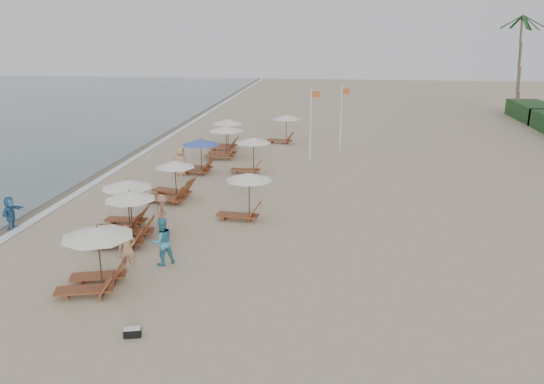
# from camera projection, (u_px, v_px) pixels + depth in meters

# --- Properties ---
(ground) EXTENTS (160.00, 160.00, 0.00)m
(ground) POSITION_uv_depth(u_px,v_px,m) (258.00, 260.00, 20.98)
(ground) COLOR tan
(ground) RESTS_ON ground
(wet_sand_band) EXTENTS (3.20, 140.00, 0.01)m
(wet_sand_band) POSITION_uv_depth(u_px,v_px,m) (76.00, 181.00, 31.97)
(wet_sand_band) COLOR #6B5E4C
(wet_sand_band) RESTS_ON ground
(foam_line) EXTENTS (0.50, 140.00, 0.02)m
(foam_line) POSITION_uv_depth(u_px,v_px,m) (97.00, 181.00, 31.81)
(foam_line) COLOR white
(foam_line) RESTS_ON ground
(lounger_station_0) EXTENTS (2.69, 2.45, 2.31)m
(lounger_station_0) POSITION_uv_depth(u_px,v_px,m) (94.00, 257.00, 18.26)
(lounger_station_0) COLOR brown
(lounger_station_0) RESTS_ON ground
(lounger_station_1) EXTENTS (2.66, 2.36, 2.28)m
(lounger_station_1) POSITION_uv_depth(u_px,v_px,m) (125.00, 220.00, 22.37)
(lounger_station_1) COLOR brown
(lounger_station_1) RESTS_ON ground
(lounger_station_2) EXTENTS (2.53, 2.25, 2.30)m
(lounger_station_2) POSITION_uv_depth(u_px,v_px,m) (124.00, 204.00, 23.91)
(lounger_station_2) COLOR brown
(lounger_station_2) RESTS_ON ground
(lounger_station_3) EXTENTS (2.72, 2.66, 2.13)m
(lounger_station_3) POSITION_uv_depth(u_px,v_px,m) (170.00, 182.00, 28.15)
(lounger_station_3) COLOR brown
(lounger_station_3) RESTS_ON ground
(lounger_station_4) EXTENTS (2.59, 2.38, 2.14)m
(lounger_station_4) POSITION_uv_depth(u_px,v_px,m) (198.00, 154.00, 33.46)
(lounger_station_4) COLOR brown
(lounger_station_4) RESTS_ON ground
(lounger_station_5) EXTENTS (2.71, 2.41, 2.25)m
(lounger_station_5) POSITION_uv_depth(u_px,v_px,m) (223.00, 142.00, 37.29)
(lounger_station_5) COLOR brown
(lounger_station_5) RESTS_ON ground
(lounger_station_6) EXTENTS (2.52, 2.25, 2.30)m
(lounger_station_6) POSITION_uv_depth(u_px,v_px,m) (225.00, 134.00, 39.92)
(lounger_station_6) COLOR brown
(lounger_station_6) RESTS_ON ground
(inland_station_0) EXTENTS (2.71, 2.24, 2.22)m
(inland_station_0) POSITION_uv_depth(u_px,v_px,m) (244.00, 191.00, 25.14)
(inland_station_0) COLOR brown
(inland_station_0) RESTS_ON ground
(inland_station_1) EXTENTS (2.55, 2.24, 2.22)m
(inland_station_1) POSITION_uv_depth(u_px,v_px,m) (250.00, 150.00, 33.34)
(inland_station_1) COLOR brown
(inland_station_1) RESTS_ON ground
(inland_station_2) EXTENTS (2.73, 2.24, 2.22)m
(inland_station_2) POSITION_uv_depth(u_px,v_px,m) (283.00, 126.00, 42.19)
(inland_station_2) COLOR brown
(inland_station_2) RESTS_ON ground
(beachgoer_near) EXTENTS (0.73, 0.58, 1.78)m
(beachgoer_near) POSITION_uv_depth(u_px,v_px,m) (127.00, 249.00, 19.77)
(beachgoer_near) COLOR tan
(beachgoer_near) RESTS_ON ground
(beachgoer_mid_a) EXTENTS (1.15, 1.12, 1.87)m
(beachgoer_mid_a) POSITION_uv_depth(u_px,v_px,m) (162.00, 241.00, 20.36)
(beachgoer_mid_a) COLOR teal
(beachgoer_mid_a) RESTS_ON ground
(beachgoer_mid_b) EXTENTS (0.73, 1.13, 1.66)m
(beachgoer_mid_b) POSITION_uv_depth(u_px,v_px,m) (162.00, 213.00, 23.87)
(beachgoer_mid_b) COLOR #99664E
(beachgoer_mid_b) RESTS_ON ground
(beachgoer_far_b) EXTENTS (0.86, 1.01, 1.76)m
(beachgoer_far_b) POSITION_uv_depth(u_px,v_px,m) (181.00, 161.00, 32.89)
(beachgoer_far_b) COLOR tan
(beachgoer_far_b) RESTS_ON ground
(waterline_walker) EXTENTS (0.47, 1.42, 1.52)m
(waterline_walker) POSITION_uv_depth(u_px,v_px,m) (11.00, 213.00, 24.06)
(waterline_walker) COLOR #306190
(waterline_walker) RESTS_ON ground
(duffel_bag) EXTENTS (0.55, 0.37, 0.28)m
(duffel_bag) POSITION_uv_depth(u_px,v_px,m) (132.00, 332.00, 15.72)
(duffel_bag) COLOR black
(duffel_bag) RESTS_ON ground
(flag_pole_near) EXTENTS (0.60, 0.08, 4.92)m
(flag_pole_near) POSITION_uv_depth(u_px,v_px,m) (311.00, 121.00, 36.02)
(flag_pole_near) COLOR silver
(flag_pole_near) RESTS_ON ground
(flag_pole_far) EXTENTS (0.60, 0.08, 4.79)m
(flag_pole_far) POSITION_uv_depth(u_px,v_px,m) (342.00, 115.00, 38.99)
(flag_pole_far) COLOR silver
(flag_pole_far) RESTS_ON ground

